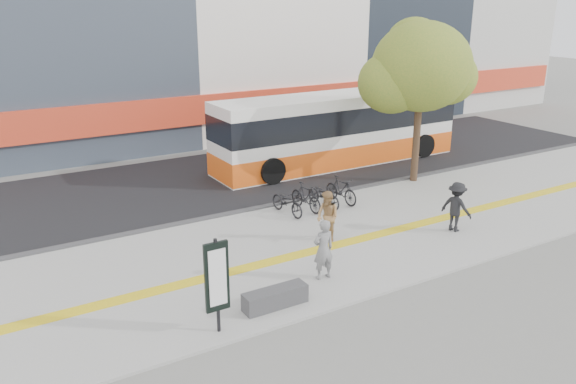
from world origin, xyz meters
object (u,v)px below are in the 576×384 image
seated_woman (323,249)px  pedestrian_dark (456,207)px  bench (275,298)px  bus (338,131)px  street_tree (419,68)px  pedestrian_tan (327,217)px  signboard (217,278)px

seated_woman → pedestrian_dark: seated_woman is taller
bench → bus: 13.12m
bus → street_tree: bearing=-74.4°
bench → seated_woman: size_ratio=0.98×
bench → pedestrian_tan: (3.30, 2.62, 0.55)m
seated_woman → pedestrian_tan: size_ratio=1.05×
seated_woman → pedestrian_dark: size_ratio=1.03×
signboard → pedestrian_dark: signboard is taller
street_tree → seated_woman: size_ratio=3.87×
signboard → street_tree: street_tree is taller
signboard → street_tree: (11.38, 6.33, 3.15)m
bus → pedestrian_tan: bus is taller
pedestrian_tan → pedestrian_dark: size_ratio=0.98×
bus → pedestrian_dark: 8.63m
signboard → seated_woman: 3.56m
signboard → street_tree: size_ratio=0.35×
bench → signboard: signboard is taller
street_tree → bus: bearing=105.6°
bus → seated_woman: bus is taller
street_tree → bus: 4.86m
street_tree → bus: size_ratio=0.55×
street_tree → signboard: bearing=-150.9°
bench → pedestrian_tan: bearing=38.4°
pedestrian_dark → bus: bearing=-24.3°
bench → signboard: size_ratio=0.73×
bus → seated_woman: size_ratio=7.08×
pedestrian_dark → street_tree: bearing=-42.2°
bus → pedestrian_dark: bearing=-100.3°
signboard → pedestrian_tan: (4.90, 2.92, -0.51)m
signboard → bus: 14.40m
pedestrian_tan → pedestrian_dark: (3.92, -1.39, 0.02)m
seated_woman → bench: bearing=21.8°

